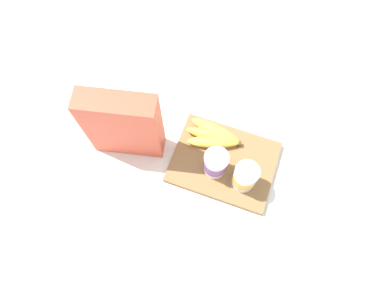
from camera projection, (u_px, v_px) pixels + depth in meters
ground_plane at (223, 163)px, 1.05m from camera, size 2.40×2.40×0.00m
cutting_board at (224, 162)px, 1.04m from camera, size 0.30×0.23×0.02m
cereal_box at (123, 125)px, 0.95m from camera, size 0.21×0.11×0.27m
yogurt_cup_front at (245, 177)px, 0.96m from camera, size 0.07×0.07×0.10m
yogurt_cup_back at (216, 164)px, 0.98m from camera, size 0.07×0.07×0.10m
banana_bunch at (214, 136)px, 1.04m from camera, size 0.17×0.11×0.04m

